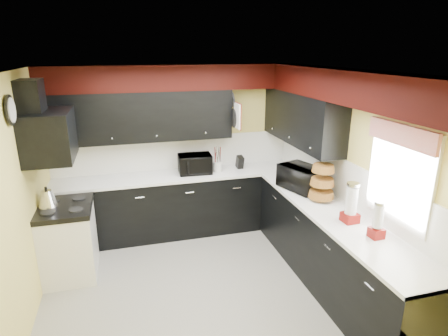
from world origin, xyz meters
name	(u,v)px	position (x,y,z in m)	size (l,w,h in m)	color
ground	(202,288)	(0.00, 0.00, 0.00)	(3.60, 3.60, 0.00)	gray
wall_back	(175,149)	(0.00, 1.80, 1.25)	(3.60, 0.06, 2.50)	#E0C666
wall_right	(345,175)	(1.80, 0.00, 1.25)	(0.06, 3.60, 2.50)	#E0C666
wall_left	(16,208)	(-1.80, 0.00, 1.25)	(0.06, 3.60, 2.50)	#E0C666
ceiling	(197,71)	(0.00, 0.00, 2.50)	(3.60, 3.60, 0.06)	white
cab_back	(180,205)	(0.00, 1.50, 0.45)	(3.60, 0.60, 0.90)	black
cab_right	(331,250)	(1.50, -0.30, 0.45)	(0.60, 3.00, 0.90)	black
counter_back	(179,175)	(0.00, 1.50, 0.92)	(3.62, 0.64, 0.04)	white
counter_right	(334,213)	(1.50, -0.30, 0.92)	(0.64, 3.02, 0.04)	white
splash_back	(175,153)	(0.00, 1.79, 1.19)	(3.60, 0.02, 0.50)	white
splash_right	(344,180)	(1.79, 0.00, 1.19)	(0.02, 3.60, 0.50)	white
upper_back	(140,116)	(-0.50, 1.62, 1.80)	(2.60, 0.35, 0.70)	black
upper_right	(301,118)	(1.62, 0.90, 1.80)	(0.35, 1.80, 0.70)	black
soffit_back	(174,77)	(0.00, 1.62, 2.33)	(3.60, 0.36, 0.35)	black
soffit_right	(350,87)	(1.62, -0.18, 2.33)	(0.36, 3.24, 0.35)	black
stove	(69,242)	(-1.50, 0.75, 0.43)	(0.60, 0.75, 0.86)	white
cooktop	(64,208)	(-1.50, 0.75, 0.89)	(0.62, 0.77, 0.06)	black
hood	(49,136)	(-1.55, 0.75, 1.78)	(0.50, 0.78, 0.55)	black
hood_duct	(31,98)	(-1.68, 0.75, 2.20)	(0.24, 0.40, 0.40)	black
window	(400,175)	(1.79, -0.90, 1.55)	(0.03, 0.86, 0.96)	white
valance	(401,135)	(1.73, -0.90, 1.95)	(0.04, 0.88, 0.20)	red
pan_top	(232,100)	(0.82, 1.55, 2.00)	(0.03, 0.22, 0.40)	black
pan_mid	(234,118)	(0.82, 1.42, 1.75)	(0.03, 0.28, 0.46)	black
pan_low	(229,117)	(0.82, 1.68, 1.72)	(0.03, 0.24, 0.42)	black
cut_board	(237,116)	(0.83, 1.30, 1.80)	(0.03, 0.26, 0.35)	white
baskets	(322,182)	(1.52, 0.05, 1.18)	(0.27, 0.27, 0.50)	brown
clock	(10,110)	(-1.77, 0.25, 2.15)	(0.03, 0.30, 0.30)	black
deco_plate	(372,95)	(1.77, -0.35, 2.25)	(0.03, 0.24, 0.24)	white
toaster_oven	(195,164)	(0.24, 1.49, 1.08)	(0.48, 0.40, 0.28)	black
microwave	(301,178)	(1.46, 0.46, 1.10)	(0.56, 0.38, 0.31)	black
utensil_crock	(218,167)	(0.59, 1.47, 1.01)	(0.14, 0.14, 0.15)	silver
knife_block	(240,162)	(0.95, 1.52, 1.04)	(0.09, 0.12, 0.20)	black
kettle	(47,198)	(-1.68, 0.80, 1.02)	(0.22, 0.22, 0.20)	silver
dispenser_a	(351,204)	(1.51, -0.57, 1.15)	(0.16, 0.16, 0.42)	#5D0C00
dispenser_b	(378,222)	(1.56, -0.95, 1.11)	(0.13, 0.13, 0.34)	maroon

